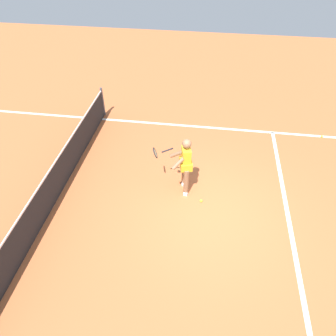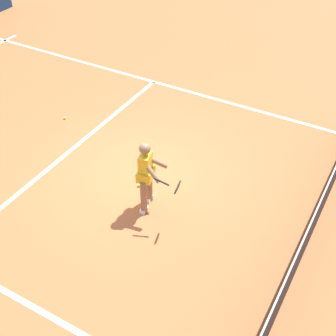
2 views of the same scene
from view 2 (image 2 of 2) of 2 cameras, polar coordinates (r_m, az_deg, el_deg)
The scene contains 8 objects.
ground_plane at distance 10.13m, azimuth -3.84°, elevation -0.60°, with size 26.48×26.48×0.00m, color #C66638.
service_line_marking at distance 11.03m, azimuth -11.76°, elevation 2.38°, with size 7.45×0.10×0.01m, color white.
sideline_left_marking at distance 12.82m, azimuth 5.23°, elevation 8.74°, with size 0.10×18.37×0.01m, color white.
sideline_right_marking at distance 8.28m, azimuth -18.30°, elevation -15.07°, with size 0.10×18.37×0.01m, color white.
court_net at distance 8.81m, azimuth 17.84°, elevation -6.15°, with size 8.13×0.08×1.00m.
tennis_player at distance 8.76m, azimuth -2.61°, elevation -0.76°, with size 0.68×1.05×1.55m.
tennis_ball_near at distance 9.76m, azimuth -3.63°, elevation -2.16°, with size 0.07×0.07×0.07m, color #D1E533.
tennis_ball_far at distance 12.12m, azimuth -12.70°, elevation 6.09°, with size 0.07×0.07×0.07m, color #D1E533.
Camera 2 is at (6.42, 4.41, 6.47)m, focal length 49.00 mm.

